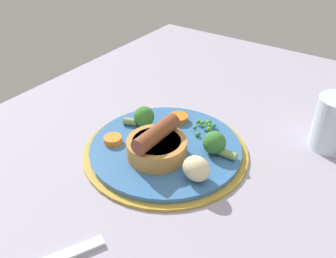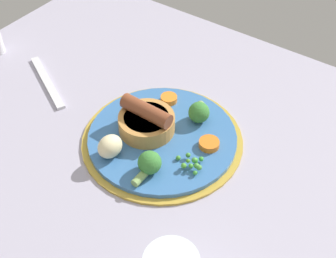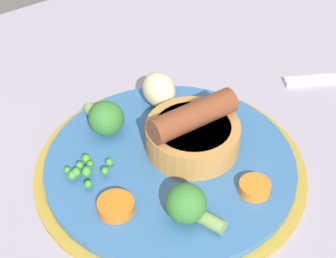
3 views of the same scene
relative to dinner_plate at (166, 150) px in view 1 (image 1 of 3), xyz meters
The scene contains 10 objects.
dining_table 3.93cm from the dinner_plate, 156.97° to the left, with size 110.00×80.00×3.00cm, color #9E99AD.
dinner_plate is the anchor object (origin of this frame).
sausage_pudding 4.31cm from the dinner_plate, ahead, with size 9.95×9.95×5.81cm.
pea_pile 8.93cm from the dinner_plate, 160.12° to the left, with size 5.04×3.85×1.69cm.
broccoli_floret_near 8.86cm from the dinner_plate, 110.06° to the left, with size 3.90×6.08×3.90cm.
broccoli_floret_far 8.04cm from the dinner_plate, 109.66° to the right, with size 3.84×5.63×3.84cm.
potato_chunk_1 10.15cm from the dinner_plate, 63.13° to the left, with size 4.48×3.62×3.99cm, color beige.
carrot_slice_0 8.55cm from the dinner_plate, 162.52° to the right, with size 3.54×3.54×1.14cm, color orange.
carrot_slice_2 9.37cm from the dinner_plate, 61.90° to the right, with size 3.13×3.13×1.12cm, color orange.
drinking_glass 29.42cm from the dinner_plate, 128.07° to the left, with size 7.04×7.04×9.59cm, color silver.
Camera 1 is at (45.88, 28.42, 42.69)cm, focal length 40.00 mm.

